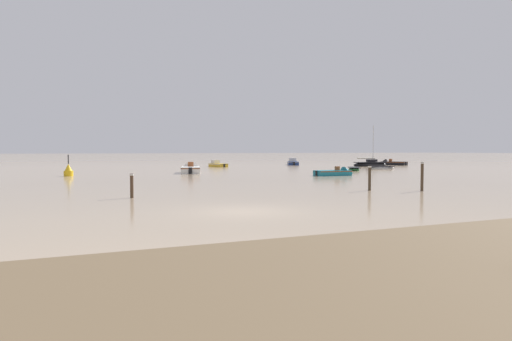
% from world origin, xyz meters
% --- Properties ---
extents(ground_plane, '(800.00, 800.00, 0.00)m').
position_xyz_m(ground_plane, '(0.00, 0.00, 0.00)').
color(ground_plane, tan).
extents(sailboat_moored_0, '(6.19, 2.15, 6.86)m').
position_xyz_m(sailboat_moored_0, '(39.32, 42.63, 0.30)').
color(sailboat_moored_0, black).
rests_on(sailboat_moored_0, ground).
extents(motorboat_moored_1, '(3.74, 5.21, 1.70)m').
position_xyz_m(motorboat_moored_1, '(46.54, 46.47, 0.23)').
color(motorboat_moored_1, black).
rests_on(motorboat_moored_1, ground).
extents(motorboat_moored_2, '(2.26, 4.32, 1.56)m').
position_xyz_m(motorboat_moored_2, '(15.83, 50.41, 0.24)').
color(motorboat_moored_2, gold).
rests_on(motorboat_moored_2, ground).
extents(motorboat_moored_3, '(4.38, 1.64, 1.47)m').
position_xyz_m(motorboat_moored_3, '(19.11, 21.60, 0.20)').
color(motorboat_moored_3, '#197084').
rests_on(motorboat_moored_3, ground).
extents(motorboat_moored_4, '(3.51, 6.05, 1.96)m').
position_xyz_m(motorboat_moored_4, '(7.01, 33.38, 0.27)').
color(motorboat_moored_4, white).
rests_on(motorboat_moored_4, ground).
extents(rowboat_moored_2, '(3.91, 2.20, 0.58)m').
position_xyz_m(rowboat_moored_2, '(33.47, 32.69, 0.16)').
color(rowboat_moored_2, white).
rests_on(rowboat_moored_2, ground).
extents(rowboat_moored_3, '(3.06, 3.97, 0.61)m').
position_xyz_m(rowboat_moored_3, '(27.54, 30.62, 0.16)').
color(rowboat_moored_3, '#23602D').
rests_on(rowboat_moored_3, ground).
extents(motorboat_moored_5, '(3.49, 5.10, 1.84)m').
position_xyz_m(motorboat_moored_5, '(31.19, 53.79, 0.28)').
color(motorboat_moored_5, navy).
rests_on(motorboat_moored_5, ground).
extents(channel_buoy, '(0.90, 0.90, 2.30)m').
position_xyz_m(channel_buoy, '(-6.01, 31.34, 0.46)').
color(channel_buoy, gold).
rests_on(channel_buoy, ground).
extents(mooring_post_near, '(0.22, 0.22, 2.01)m').
position_xyz_m(mooring_post_near, '(13.84, 4.40, 0.86)').
color(mooring_post_near, '#423323').
rests_on(mooring_post_near, ground).
extents(mooring_post_left, '(0.22, 0.22, 1.74)m').
position_xyz_m(mooring_post_left, '(11.02, 5.98, 0.75)').
color(mooring_post_left, '#403323').
rests_on(mooring_post_left, ground).
extents(mooring_post_right, '(0.22, 0.22, 1.45)m').
position_xyz_m(mooring_post_right, '(-3.48, 7.37, 0.63)').
color(mooring_post_right, '#463323').
rests_on(mooring_post_right, ground).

